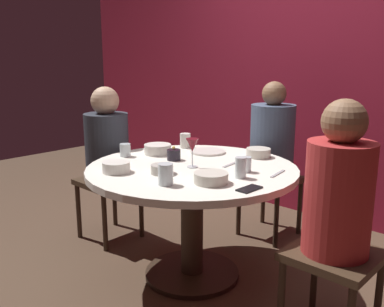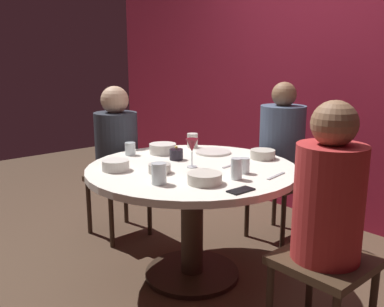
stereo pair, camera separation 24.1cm
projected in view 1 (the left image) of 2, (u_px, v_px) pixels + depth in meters
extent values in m
plane|color=#4C3828|center=(192.00, 275.00, 2.73)|extent=(8.00, 8.00, 0.00)
cube|color=maroon|center=(319.00, 65.00, 3.55)|extent=(6.00, 0.10, 2.60)
cylinder|color=silver|center=(192.00, 170.00, 2.57)|extent=(1.28, 1.28, 0.04)
cylinder|color=#332319|center=(192.00, 225.00, 2.65)|extent=(0.14, 0.14, 0.68)
cylinder|color=#2D2116|center=(192.00, 272.00, 2.73)|extent=(0.60, 0.60, 0.03)
cube|color=#3F2D1E|center=(109.00, 181.00, 3.21)|extent=(0.40, 0.40, 0.04)
cylinder|color=#2D333D|center=(107.00, 147.00, 3.15)|extent=(0.32, 0.32, 0.50)
sphere|color=tan|center=(105.00, 101.00, 3.07)|extent=(0.21, 0.21, 0.21)
cylinder|color=#332319|center=(79.00, 211.00, 3.25)|extent=(0.04, 0.04, 0.43)
cylinder|color=#332319|center=(105.00, 223.00, 3.02)|extent=(0.04, 0.04, 0.43)
cylinder|color=#332319|center=(115.00, 200.00, 3.49)|extent=(0.04, 0.04, 0.43)
cylinder|color=#332319|center=(141.00, 210.00, 3.27)|extent=(0.04, 0.04, 0.43)
cube|color=#3F2D1E|center=(271.00, 179.00, 3.26)|extent=(0.40, 0.40, 0.04)
cylinder|color=#475670|center=(272.00, 141.00, 3.19)|extent=(0.33, 0.33, 0.56)
sphere|color=#8C6647|center=(274.00, 94.00, 3.11)|extent=(0.18, 0.18, 0.18)
cylinder|color=#332319|center=(263.00, 198.00, 3.55)|extent=(0.04, 0.04, 0.43)
cylinder|color=#332319|center=(239.00, 208.00, 3.30)|extent=(0.04, 0.04, 0.43)
cylinder|color=#332319|center=(300.00, 208.00, 3.32)|extent=(0.04, 0.04, 0.43)
cylinder|color=#332319|center=(276.00, 220.00, 3.08)|extent=(0.04, 0.04, 0.43)
cube|color=#3F2D1E|center=(333.00, 255.00, 2.01)|extent=(0.40, 0.40, 0.04)
cylinder|color=#B22D2D|center=(338.00, 198.00, 1.95)|extent=(0.31, 0.31, 0.53)
sphere|color=#8C6647|center=(344.00, 122.00, 1.87)|extent=(0.20, 0.20, 0.20)
cylinder|color=#332319|center=(378.00, 299.00, 2.07)|extent=(0.04, 0.04, 0.43)
cylinder|color=#332319|center=(314.00, 275.00, 2.30)|extent=(0.04, 0.04, 0.43)
cylinder|color=#332319|center=(281.00, 300.00, 2.06)|extent=(0.04, 0.04, 0.43)
cylinder|color=black|center=(174.00, 155.00, 2.72)|extent=(0.09, 0.09, 0.07)
sphere|color=#F9D159|center=(174.00, 148.00, 2.70)|extent=(0.02, 0.02, 0.02)
cylinder|color=silver|center=(192.00, 167.00, 2.54)|extent=(0.06, 0.06, 0.01)
cylinder|color=silver|center=(192.00, 159.00, 2.53)|extent=(0.01, 0.01, 0.09)
cone|color=maroon|center=(192.00, 145.00, 2.51)|extent=(0.08, 0.08, 0.08)
cylinder|color=silver|center=(208.00, 152.00, 2.93)|extent=(0.25, 0.25, 0.01)
cube|color=black|center=(249.00, 189.00, 2.12)|extent=(0.07, 0.14, 0.01)
cylinder|color=silver|center=(158.00, 149.00, 2.88)|extent=(0.18, 0.18, 0.07)
cylinder|color=beige|center=(258.00, 153.00, 2.80)|extent=(0.16, 0.16, 0.06)
cylinder|color=beige|center=(211.00, 178.00, 2.22)|extent=(0.18, 0.18, 0.06)
cylinder|color=#B2ADA3|center=(162.00, 169.00, 2.40)|extent=(0.13, 0.13, 0.05)
cylinder|color=silver|center=(116.00, 167.00, 2.43)|extent=(0.16, 0.16, 0.06)
cylinder|color=silver|center=(166.00, 174.00, 2.19)|extent=(0.08, 0.08, 0.11)
cylinder|color=silver|center=(125.00, 150.00, 2.81)|extent=(0.07, 0.07, 0.09)
cylinder|color=silver|center=(185.00, 141.00, 3.08)|extent=(0.08, 0.08, 0.10)
cylinder|color=silver|center=(240.00, 168.00, 2.31)|extent=(0.06, 0.06, 0.12)
cylinder|color=silver|center=(246.00, 164.00, 2.43)|extent=(0.06, 0.06, 0.09)
cube|color=#B7B7BC|center=(231.00, 164.00, 2.61)|extent=(0.04, 0.18, 0.01)
cube|color=#B7B7BC|center=(278.00, 174.00, 2.40)|extent=(0.04, 0.18, 0.01)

